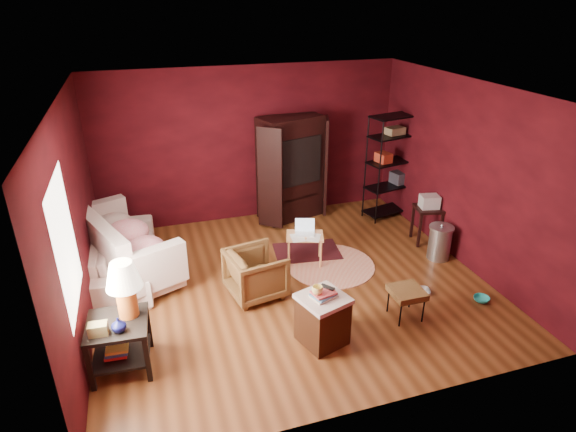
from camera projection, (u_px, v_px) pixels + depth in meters
name	position (u px, v px, depth m)	size (l,w,h in m)	color
room	(290.00, 196.00, 6.51)	(5.54, 5.04, 2.84)	brown
sofa	(122.00, 248.00, 7.21)	(2.20, 0.64, 0.86)	beige
armchair	(256.00, 271.00, 6.70)	(0.73, 0.68, 0.75)	black
pet_bowl_steel	(423.00, 286.00, 6.83)	(0.23, 0.06, 0.23)	silver
pet_bowl_turquoise	(482.00, 295.00, 6.65)	(0.22, 0.07, 0.22)	#2AC7C7
vase	(119.00, 325.00, 5.10)	(0.16, 0.17, 0.16)	#0E1046
mug	(317.00, 289.00, 5.57)	(0.13, 0.10, 0.13)	#FFE57C
side_table	(121.00, 307.00, 5.26)	(0.70, 0.70, 1.30)	black
sofa_cushions	(122.00, 247.00, 7.16)	(1.64, 2.39, 0.93)	beige
hamper	(323.00, 318.00, 5.80)	(0.66, 0.66, 0.74)	#3F1E0E
footstool	(407.00, 293.00, 6.23)	(0.42, 0.42, 0.42)	black
rug_round	(331.00, 265.00, 7.57)	(1.74, 1.74, 0.01)	beige
rug_oriental	(307.00, 251.00, 7.96)	(1.14, 0.84, 0.01)	#53161F
laptop_desk	(305.00, 238.00, 7.48)	(0.66, 0.57, 0.70)	#FFB574
tv_armoire	(291.00, 166.00, 8.83)	(1.46, 1.05, 1.92)	black
wire_shelving	(393.00, 162.00, 8.86)	(1.02, 0.61, 1.95)	black
small_stand	(429.00, 207.00, 8.04)	(0.51, 0.51, 0.85)	black
trash_can	(440.00, 242.00, 7.67)	(0.42, 0.42, 0.61)	#9D9EA4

